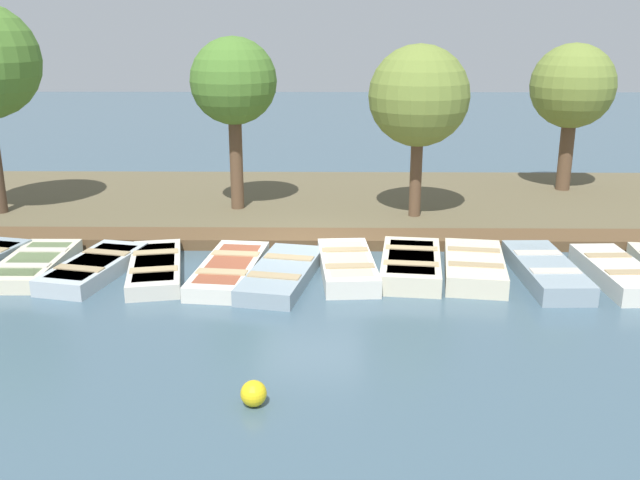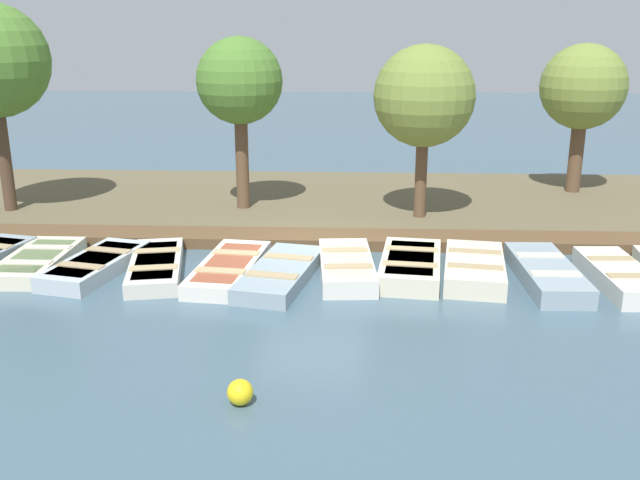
% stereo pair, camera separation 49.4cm
% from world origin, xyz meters
% --- Properties ---
extents(ground_plane, '(80.00, 80.00, 0.00)m').
position_xyz_m(ground_plane, '(0.00, 0.00, 0.00)').
color(ground_plane, '#425B6B').
extents(shore_bank, '(8.00, 24.00, 0.17)m').
position_xyz_m(shore_bank, '(-5.00, 0.00, 0.08)').
color(shore_bank, brown).
rests_on(shore_bank, ground_plane).
extents(dock_walkway, '(1.11, 19.47, 0.26)m').
position_xyz_m(dock_walkway, '(-1.10, 0.00, 0.13)').
color(dock_walkway, brown).
rests_on(dock_walkway, ground_plane).
extents(rowboat_1, '(2.81, 1.21, 0.34)m').
position_xyz_m(rowboat_1, '(0.97, -5.98, 0.17)').
color(rowboat_1, beige).
rests_on(rowboat_1, ground_plane).
extents(rowboat_2, '(3.05, 1.73, 0.37)m').
position_xyz_m(rowboat_2, '(1.19, -4.60, 0.18)').
color(rowboat_2, '#B2BCC1').
rests_on(rowboat_2, ground_plane).
extents(rowboat_3, '(3.24, 1.64, 0.34)m').
position_xyz_m(rowboat_3, '(1.14, -3.29, 0.17)').
color(rowboat_3, beige).
rests_on(rowboat_3, ground_plane).
extents(rowboat_4, '(3.28, 1.48, 0.34)m').
position_xyz_m(rowboat_4, '(1.24, -1.68, 0.17)').
color(rowboat_4, silver).
rests_on(rowboat_4, ground_plane).
extents(rowboat_5, '(3.30, 1.75, 0.35)m').
position_xyz_m(rowboat_5, '(1.50, -0.54, 0.17)').
color(rowboat_5, '#8C9EA8').
rests_on(rowboat_5, ground_plane).
extents(rowboat_6, '(2.96, 1.31, 0.41)m').
position_xyz_m(rowboat_6, '(1.08, 0.84, 0.20)').
color(rowboat_6, silver).
rests_on(rowboat_6, ground_plane).
extents(rowboat_7, '(2.91, 1.56, 0.44)m').
position_xyz_m(rowboat_7, '(1.02, 2.22, 0.22)').
color(rowboat_7, beige).
rests_on(rowboat_7, ground_plane).
extents(rowboat_8, '(2.86, 1.60, 0.44)m').
position_xyz_m(rowboat_8, '(1.13, 3.56, 0.22)').
color(rowboat_8, beige).
rests_on(rowboat_8, ground_plane).
extents(rowboat_9, '(3.14, 1.15, 0.42)m').
position_xyz_m(rowboat_9, '(1.32, 5.02, 0.21)').
color(rowboat_9, '#8C9EA8').
rests_on(rowboat_9, ground_plane).
extents(rowboat_10, '(2.87, 1.13, 0.43)m').
position_xyz_m(rowboat_10, '(1.45, 6.48, 0.21)').
color(rowboat_10, silver).
rests_on(rowboat_10, ground_plane).
extents(buoy, '(0.38, 0.38, 0.38)m').
position_xyz_m(buoy, '(6.55, -0.62, 0.19)').
color(buoy, yellow).
rests_on(buoy, ground_plane).
extents(park_tree_left, '(2.34, 2.34, 4.87)m').
position_xyz_m(park_tree_left, '(-3.97, -2.14, 3.63)').
color(park_tree_left, brown).
rests_on(park_tree_left, ground_plane).
extents(park_tree_center, '(2.63, 2.63, 4.70)m').
position_xyz_m(park_tree_center, '(-3.21, 2.77, 3.36)').
color(park_tree_center, brown).
rests_on(park_tree_center, ground_plane).
extents(park_tree_right, '(2.53, 2.53, 4.63)m').
position_xyz_m(park_tree_right, '(-6.42, 7.78, 3.30)').
color(park_tree_right, brown).
rests_on(park_tree_right, ground_plane).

